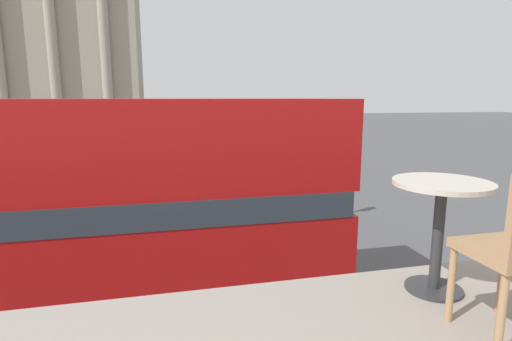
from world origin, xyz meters
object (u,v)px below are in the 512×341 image
at_px(double_decker_bus, 36,215).
at_px(traffic_light_far, 173,130).
at_px(traffic_light_mid, 54,133).
at_px(pedestrian_yellow, 274,141).
at_px(cafe_dining_table, 440,211).
at_px(car_maroon, 130,150).
at_px(pedestrian_black, 234,162).
at_px(traffic_light_near, 316,159).

xyz_separation_m(double_decker_bus, traffic_light_far, (2.86, 19.34, -0.10)).
bearing_deg(traffic_light_mid, pedestrian_yellow, 34.47).
height_order(double_decker_bus, cafe_dining_table, double_decker_bus).
relative_size(cafe_dining_table, car_maroon, 0.17).
relative_size(traffic_light_far, pedestrian_yellow, 2.13).
xyz_separation_m(double_decker_bus, cafe_dining_table, (3.87, -5.20, 1.28)).
height_order(traffic_light_far, car_maroon, traffic_light_far).
bearing_deg(double_decker_bus, traffic_light_far, 73.97).
bearing_deg(pedestrian_black, pedestrian_yellow, -160.42).
bearing_deg(pedestrian_yellow, cafe_dining_table, -83.06).
height_order(traffic_light_mid, car_maroon, traffic_light_mid).
height_order(traffic_light_far, pedestrian_black, traffic_light_far).
relative_size(traffic_light_mid, traffic_light_far, 1.17).
relative_size(traffic_light_far, car_maroon, 0.85).
bearing_deg(double_decker_bus, pedestrian_yellow, 57.60).
bearing_deg(traffic_light_near, car_maroon, 113.89).
bearing_deg(traffic_light_far, cafe_dining_table, -87.65).
bearing_deg(traffic_light_near, traffic_light_far, 108.15).
xyz_separation_m(traffic_light_mid, car_maroon, (2.87, 8.48, -2.02)).
relative_size(double_decker_bus, car_maroon, 2.59).
xyz_separation_m(double_decker_bus, pedestrian_black, (5.91, 13.76, -1.50)).
distance_m(cafe_dining_table, traffic_light_far, 24.60).
xyz_separation_m(car_maroon, pedestrian_black, (6.08, -8.87, 0.25)).
bearing_deg(double_decker_bus, traffic_light_mid, 94.53).
relative_size(double_decker_bus, traffic_light_far, 3.04).
bearing_deg(car_maroon, traffic_light_far, 15.29).
height_order(cafe_dining_table, pedestrian_black, cafe_dining_table).
bearing_deg(traffic_light_far, pedestrian_yellow, 28.66).
distance_m(traffic_light_near, traffic_light_mid, 13.47).
relative_size(car_maroon, pedestrian_yellow, 2.49).
xyz_separation_m(traffic_light_mid, pedestrian_yellow, (14.03, 9.63, -1.75)).
height_order(cafe_dining_table, traffic_light_far, cafe_dining_table).
height_order(traffic_light_near, traffic_light_mid, traffic_light_mid).
bearing_deg(pedestrian_black, cafe_dining_table, 40.31).
relative_size(car_maroon, pedestrian_black, 2.53).
height_order(double_decker_bus, traffic_light_mid, double_decker_bus).
xyz_separation_m(traffic_light_near, traffic_light_mid, (-10.41, 8.54, 0.41)).
bearing_deg(traffic_light_mid, double_decker_bus, -77.86).
relative_size(traffic_light_near, pedestrian_yellow, 2.09).
height_order(traffic_light_mid, pedestrian_yellow, traffic_light_mid).
xyz_separation_m(traffic_light_near, pedestrian_yellow, (3.62, 18.18, -1.34)).
bearing_deg(traffic_light_mid, traffic_light_near, -39.38).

